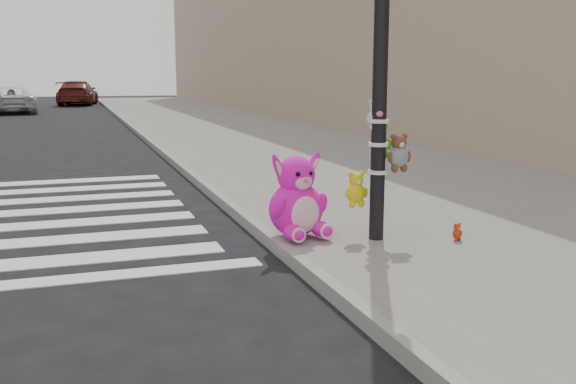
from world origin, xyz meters
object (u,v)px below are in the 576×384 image
object	(u,v)px
pink_bunny	(297,202)
car_white_near	(11,100)
red_teddy	(457,232)
signal_pole	(380,90)

from	to	relation	value
pink_bunny	car_white_near	xyz separation A→B (m)	(-5.19, 29.75, 0.14)
red_teddy	car_white_near	world-z (taller)	car_white_near
pink_bunny	car_white_near	size ratio (longest dim) A/B	0.20
pink_bunny	red_teddy	world-z (taller)	pink_bunny
signal_pole	car_white_near	bearing A→B (deg)	101.27
signal_pole	car_white_near	size ratio (longest dim) A/B	0.83
signal_pole	red_teddy	distance (m)	1.76
signal_pole	pink_bunny	world-z (taller)	signal_pole
red_teddy	pink_bunny	bearing A→B (deg)	141.01
car_white_near	signal_pole	bearing A→B (deg)	94.81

